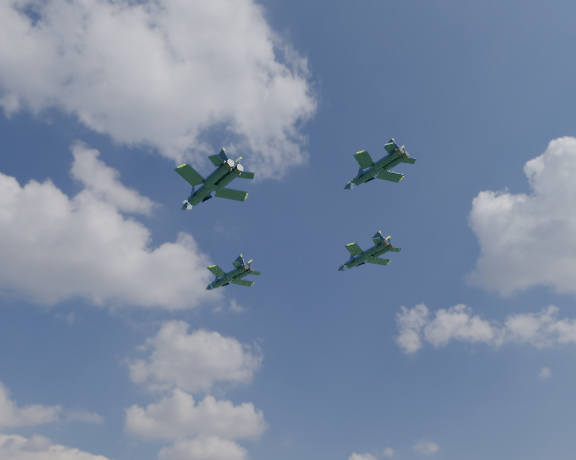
% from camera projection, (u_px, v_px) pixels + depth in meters
% --- Properties ---
extents(jet_lead, '(11.02, 14.94, 3.60)m').
position_uv_depth(jet_lead, '(223.00, 280.00, 119.01)').
color(jet_lead, black).
extents(jet_left, '(12.37, 17.16, 4.07)m').
position_uv_depth(jet_left, '(202.00, 192.00, 92.48)').
color(jet_left, black).
extents(jet_right, '(11.38, 15.77, 3.74)m').
position_uv_depth(jet_right, '(358.00, 260.00, 117.26)').
color(jet_right, black).
extents(jet_slot, '(10.00, 13.78, 3.28)m').
position_uv_depth(jet_slot, '(367.00, 174.00, 91.38)').
color(jet_slot, black).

